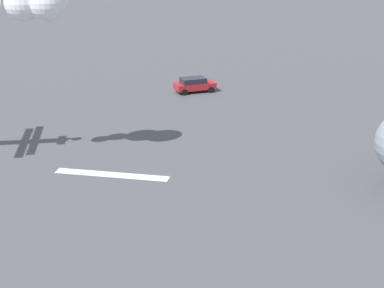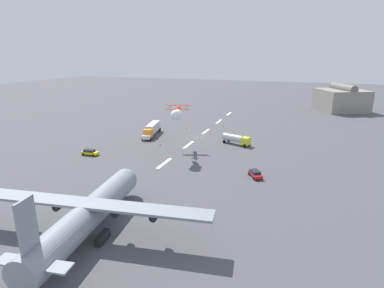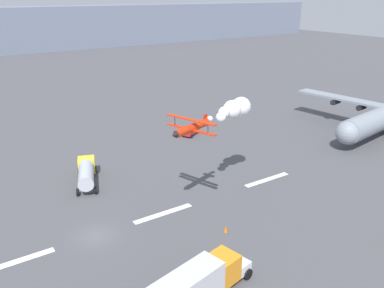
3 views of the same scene
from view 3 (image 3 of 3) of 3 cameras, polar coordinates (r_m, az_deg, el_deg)
name	(u,v)px [view 3 (image 3 of 3)]	position (r m, az deg, el deg)	size (l,w,h in m)	color
ground_plane	(96,235)	(47.73, -13.40, -12.48)	(440.00, 440.00, 0.00)	#4C4C51
runway_stripe_2	(14,262)	(46.24, -23.85, -15.05)	(8.00, 0.90, 0.01)	white
runway_stripe_3	(163,213)	(50.69, -4.07, -9.78)	(8.00, 0.90, 0.01)	white
runway_stripe_4	(267,180)	(60.04, 10.56, -4.97)	(8.00, 0.90, 0.01)	white
cargo_transport_plane	(382,117)	(84.08, 25.29, 3.42)	(29.72, 37.42, 11.47)	gray
stunt_biplane_red	(229,111)	(52.26, 5.32, 4.65)	(14.86, 8.02, 2.62)	red
fuel_tanker_truck	(86,172)	(59.18, -14.73, -3.87)	(5.38, 8.76, 2.90)	yellow
airport_staff_sedan	(191,131)	(76.91, -0.19, 1.87)	(4.50, 3.69, 1.52)	#B21E23
traffic_cone_far	(226,229)	(47.09, 4.79, -11.88)	(0.44, 0.44, 0.75)	orange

